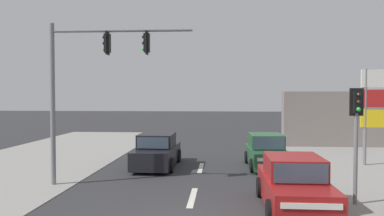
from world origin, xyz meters
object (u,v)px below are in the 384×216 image
shopping_plaza_sign (384,103)px  hatchback_crossing_left (266,152)px  traffic_signal_mast (87,73)px  pedestal_signal_right_kerb (356,126)px  sedan_receding_far (157,152)px  sedan_oncoming_mid (294,185)px

shopping_plaza_sign → hatchback_crossing_left: size_ratio=1.25×
shopping_plaza_sign → traffic_signal_mast: bearing=-158.8°
pedestal_signal_right_kerb → hatchback_crossing_left: bearing=108.7°
shopping_plaza_sign → sedan_receding_far: size_ratio=1.08×
traffic_signal_mast → hatchback_crossing_left: 8.83m
traffic_signal_mast → sedan_oncoming_mid: 8.22m
sedan_receding_far → hatchback_crossing_left: size_ratio=1.15×
shopping_plaza_sign → sedan_oncoming_mid: size_ratio=1.08×
sedan_receding_far → hatchback_crossing_left: 5.10m
sedan_receding_far → sedan_oncoming_mid: 8.02m
pedestal_signal_right_kerb → sedan_oncoming_mid: (-1.96, -0.60, -1.71)m
hatchback_crossing_left → sedan_receding_far: bearing=-177.0°
pedestal_signal_right_kerb → sedan_oncoming_mid: pedestal_signal_right_kerb is taller
traffic_signal_mast → sedan_receding_far: 5.48m
traffic_signal_mast → sedan_receding_far: (1.95, 3.79, -3.44)m
traffic_signal_mast → shopping_plaza_sign: size_ratio=1.30×
sedan_oncoming_mid → traffic_signal_mast: bearing=161.4°
sedan_receding_far → hatchback_crossing_left: sedan_receding_far is taller
traffic_signal_mast → pedestal_signal_right_kerb: bearing=-11.2°
traffic_signal_mast → sedan_receding_far: size_ratio=1.41×
sedan_oncoming_mid → shopping_plaza_sign: bearing=52.6°
pedestal_signal_right_kerb → sedan_oncoming_mid: size_ratio=0.84×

